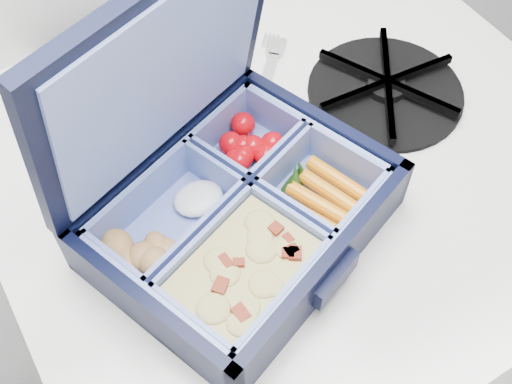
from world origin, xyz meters
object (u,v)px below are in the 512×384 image
bento_box (241,216)px  fork (260,98)px  stove (273,317)px  burner_grate (387,86)px

bento_box → fork: 0.17m
stove → bento_box: bento_box is taller
burner_grate → fork: (-0.12, 0.06, -0.01)m
stove → burner_grate: 0.47m
stove → bento_box: 0.48m
fork → stove: bearing=-51.6°
stove → fork: 0.45m
stove → fork: size_ratio=5.24×
bento_box → burner_grate: size_ratio=1.48×
stove → fork: (0.01, 0.05, 0.44)m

